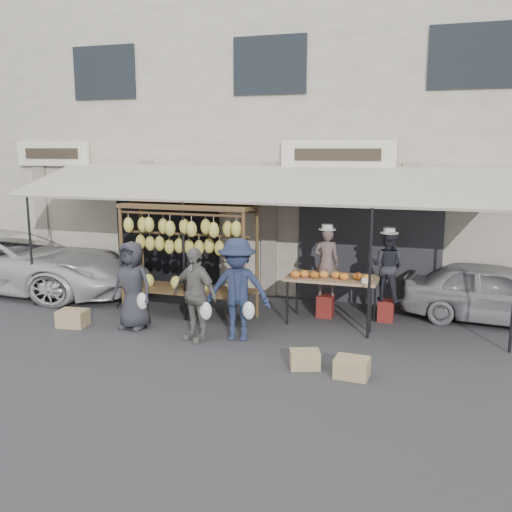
{
  "coord_description": "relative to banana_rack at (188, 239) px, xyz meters",
  "views": [
    {
      "loc": [
        3.56,
        -8.55,
        3.3
      ],
      "look_at": [
        0.36,
        1.4,
        1.3
      ],
      "focal_mm": 40.0,
      "sensor_mm": 36.0,
      "label": 1
    }
  ],
  "objects": [
    {
      "name": "ground_plane",
      "position": [
        0.99,
        -1.32,
        -1.57
      ],
      "size": [
        90.0,
        90.0,
        0.0
      ],
      "primitive_type": "plane",
      "color": "#2D2D30"
    },
    {
      "name": "shophouse",
      "position": [
        0.99,
        5.18,
        2.08
      ],
      "size": [
        24.0,
        6.15,
        7.3
      ],
      "color": "beige",
      "rests_on": "ground_plane"
    },
    {
      "name": "awning",
      "position": [
        1.0,
        0.96,
        1.0
      ],
      "size": [
        10.0,
        2.35,
        2.92
      ],
      "color": "#BDB99F",
      "rests_on": "ground_plane"
    },
    {
      "name": "banana_rack",
      "position": [
        0.0,
        0.0,
        0.0
      ],
      "size": [
        2.6,
        0.9,
        2.24
      ],
      "color": "#4C371F",
      "rests_on": "ground_plane"
    },
    {
      "name": "produce_table",
      "position": [
        2.72,
        0.48,
        -0.69
      ],
      "size": [
        1.7,
        0.9,
        1.04
      ],
      "color": "tan",
      "rests_on": "ground_plane"
    },
    {
      "name": "vendor_left",
      "position": [
        2.53,
        0.88,
        -0.47
      ],
      "size": [
        0.53,
        0.39,
        1.34
      ],
      "primitive_type": "imported",
      "rotation": [
        0.0,
        0.0,
        3.29
      ],
      "color": "#6B5551",
      "rests_on": "stool_left"
    },
    {
      "name": "vendor_right",
      "position": [
        3.7,
        0.96,
        -0.49
      ],
      "size": [
        0.76,
        0.66,
        1.34
      ],
      "primitive_type": "imported",
      "rotation": [
        0.0,
        0.0,
        2.87
      ],
      "color": "#292933",
      "rests_on": "stool_right"
    },
    {
      "name": "customer_left",
      "position": [
        -0.7,
        -0.92,
        -0.75
      ],
      "size": [
        0.84,
        0.58,
        1.63
      ],
      "primitive_type": "imported",
      "rotation": [
        0.0,
        0.0,
        -0.08
      ],
      "color": "#2A2A31",
      "rests_on": "ground_plane"
    },
    {
      "name": "customer_mid",
      "position": [
        0.64,
        -1.15,
        -0.76
      ],
      "size": [
        1.03,
        0.7,
        1.63
      ],
      "primitive_type": "imported",
      "rotation": [
        0.0,
        0.0,
        -0.35
      ],
      "color": "slate",
      "rests_on": "ground_plane"
    },
    {
      "name": "customer_right",
      "position": [
        1.34,
        -0.91,
        -0.68
      ],
      "size": [
        1.26,
        0.88,
        1.78
      ],
      "primitive_type": "imported",
      "rotation": [
        0.0,
        0.0,
        0.21
      ],
      "color": "#202A45",
      "rests_on": "ground_plane"
    },
    {
      "name": "stool_left",
      "position": [
        2.53,
        0.88,
        -1.35
      ],
      "size": [
        0.39,
        0.39,
        0.44
      ],
      "primitive_type": "cube",
      "rotation": [
        0.0,
        0.0,
        -0.29
      ],
      "color": "maroon",
      "rests_on": "ground_plane"
    },
    {
      "name": "stool_right",
      "position": [
        3.7,
        0.96,
        -1.37
      ],
      "size": [
        0.34,
        0.34,
        0.41
      ],
      "primitive_type": "cube",
      "rotation": [
        0.0,
        0.0,
        0.19
      ],
      "color": "maroon",
      "rests_on": "ground_plane"
    },
    {
      "name": "crate_near_a",
      "position": [
        2.75,
        -1.84,
        -1.44
      ],
      "size": [
        0.53,
        0.46,
        0.27
      ],
      "primitive_type": "cube",
      "rotation": [
        0.0,
        0.0,
        0.33
      ],
      "color": "tan",
      "rests_on": "ground_plane"
    },
    {
      "name": "crate_near_b",
      "position": [
        3.48,
        -1.99,
        -1.43
      ],
      "size": [
        0.51,
        0.4,
        0.29
      ],
      "primitive_type": "cube",
      "rotation": [
        0.0,
        0.0,
        -0.06
      ],
      "color": "tan",
      "rests_on": "ground_plane"
    },
    {
      "name": "crate_far",
      "position": [
        -1.84,
        -1.17,
        -1.42
      ],
      "size": [
        0.56,
        0.45,
        0.31
      ],
      "primitive_type": "cube",
      "rotation": [
        0.0,
        0.0,
        0.11
      ],
      "color": "tan",
      "rests_on": "ground_plane"
    },
    {
      "name": "van",
      "position": [
        -5.11,
        0.87,
        -0.56
      ],
      "size": [
        4.92,
        2.38,
        2.02
      ],
      "primitive_type": "imported",
      "rotation": [
        0.0,
        0.0,
        1.54
      ],
      "color": "silver",
      "rests_on": "ground_plane"
    },
    {
      "name": "sedan",
      "position": [
        5.68,
        1.51,
        -0.99
      ],
      "size": [
        3.53,
        1.7,
        1.16
      ],
      "primitive_type": "imported",
      "rotation": [
        0.0,
        0.0,
        1.47
      ],
      "color": "gray",
      "rests_on": "ground_plane"
    }
  ]
}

